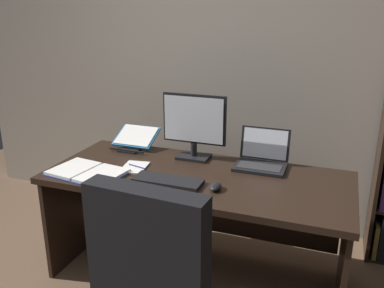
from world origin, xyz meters
name	(u,v)px	position (x,y,z in m)	size (l,w,h in m)	color
wall_back	(229,66)	(0.00, 1.91, 1.29)	(4.84, 0.12, 2.59)	#A89E8E
desk	(201,197)	(0.07, 1.04, 0.55)	(1.90, 0.81, 0.74)	black
monitor	(194,127)	(-0.05, 1.23, 0.97)	(0.45, 0.16, 0.45)	black
laptop	(262,159)	(0.42, 1.24, 0.79)	(0.33, 0.28, 0.24)	black
keyboard	(168,181)	(-0.05, 0.78, 0.75)	(0.42, 0.15, 0.02)	black
computer_mouse	(216,187)	(0.25, 0.78, 0.76)	(0.06, 0.10, 0.04)	black
reading_stand_with_book	(135,138)	(-0.55, 1.30, 0.81)	(0.31, 0.29, 0.13)	black
open_binder	(88,172)	(-0.58, 0.73, 0.75)	(0.51, 0.37, 0.02)	navy
notepad	(134,167)	(-0.35, 0.92, 0.75)	(0.15, 0.21, 0.01)	white
pen	(137,166)	(-0.33, 0.92, 0.76)	(0.01, 0.01, 0.14)	navy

